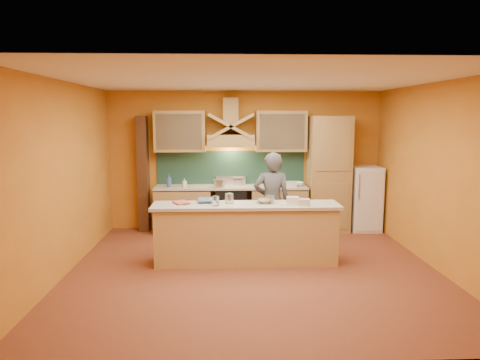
{
  "coord_description": "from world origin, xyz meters",
  "views": [
    {
      "loc": [
        -0.44,
        -6.18,
        2.28
      ],
      "look_at": [
        -0.17,
        0.9,
        1.23
      ],
      "focal_mm": 32.0,
      "sensor_mm": 36.0,
      "label": 1
    }
  ],
  "objects_px": {
    "stove": "(231,209)",
    "mixing_bowl": "(265,201)",
    "fridge": "(364,198)",
    "person": "(272,202)",
    "kitchen_scale": "(270,200)"
  },
  "relations": [
    {
      "from": "stove",
      "to": "mixing_bowl",
      "type": "xyz_separation_m",
      "value": [
        0.5,
        -1.84,
        0.53
      ]
    },
    {
      "from": "person",
      "to": "mixing_bowl",
      "type": "distance_m",
      "value": 0.56
    },
    {
      "from": "fridge",
      "to": "kitchen_scale",
      "type": "xyz_separation_m",
      "value": [
        -2.12,
        -1.81,
        0.34
      ]
    },
    {
      "from": "stove",
      "to": "kitchen_scale",
      "type": "height_order",
      "value": "kitchen_scale"
    },
    {
      "from": "stove",
      "to": "mixing_bowl",
      "type": "relative_size",
      "value": 3.49
    },
    {
      "from": "person",
      "to": "kitchen_scale",
      "type": "distance_m",
      "value": 0.52
    },
    {
      "from": "person",
      "to": "kitchen_scale",
      "type": "xyz_separation_m",
      "value": [
        -0.09,
        -0.49,
        0.14
      ]
    },
    {
      "from": "mixing_bowl",
      "to": "fridge",
      "type": "bearing_deg",
      "value": 39.87
    },
    {
      "from": "fridge",
      "to": "person",
      "type": "relative_size",
      "value": 0.76
    },
    {
      "from": "fridge",
      "to": "kitchen_scale",
      "type": "height_order",
      "value": "fridge"
    },
    {
      "from": "stove",
      "to": "fridge",
      "type": "bearing_deg",
      "value": 0.0
    },
    {
      "from": "stove",
      "to": "fridge",
      "type": "xyz_separation_m",
      "value": [
        2.7,
        0.0,
        0.2
      ]
    },
    {
      "from": "stove",
      "to": "fridge",
      "type": "distance_m",
      "value": 2.71
    },
    {
      "from": "person",
      "to": "stove",
      "type": "bearing_deg",
      "value": -60.05
    },
    {
      "from": "person",
      "to": "kitchen_scale",
      "type": "height_order",
      "value": "person"
    }
  ]
}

